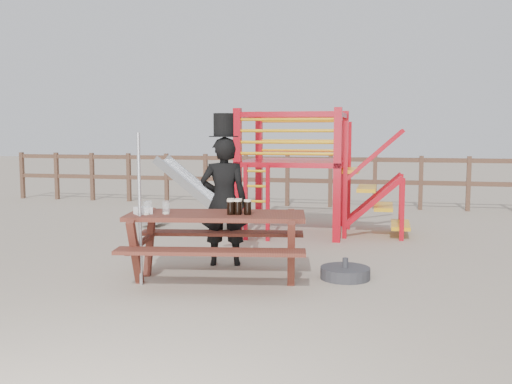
# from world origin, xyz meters

# --- Properties ---
(ground) EXTENTS (60.00, 60.00, 0.00)m
(ground) POSITION_xyz_m (0.00, 0.00, 0.00)
(ground) COLOR tan
(ground) RESTS_ON ground
(back_fence) EXTENTS (15.09, 0.09, 1.20)m
(back_fence) POSITION_xyz_m (0.00, 7.00, 0.74)
(back_fence) COLOR brown
(back_fence) RESTS_ON ground
(playground_fort) EXTENTS (4.71, 1.84, 2.10)m
(playground_fort) POSITION_xyz_m (0.12, 3.58, 1.07)
(playground_fort) COLOR red
(playground_fort) RESTS_ON ground
(picnic_table) EXTENTS (2.24, 1.72, 0.79)m
(picnic_table) POSITION_xyz_m (-0.16, 0.16, 0.50)
(picnic_table) COLOR maroon
(picnic_table) RESTS_ON ground
(man_with_hat) EXTENTS (0.68, 0.54, 1.96)m
(man_with_hat) POSITION_xyz_m (-0.30, 0.94, 0.88)
(man_with_hat) COLOR black
(man_with_hat) RESTS_ON ground
(metal_pole) EXTENTS (0.04, 0.04, 1.71)m
(metal_pole) POSITION_xyz_m (-0.94, -0.23, 0.86)
(metal_pole) COLOR #B2B2B7
(metal_pole) RESTS_ON ground
(parasol_base) EXTENTS (0.58, 0.58, 0.25)m
(parasol_base) POSITION_xyz_m (1.29, 0.57, 0.07)
(parasol_base) COLOR #333338
(parasol_base) RESTS_ON ground
(paper_bag) EXTENTS (0.23, 0.23, 0.08)m
(paper_bag) POSITION_xyz_m (-0.97, -0.08, 0.83)
(paper_bag) COLOR white
(paper_bag) RESTS_ON picnic_table
(stout_pints) EXTENTS (0.30, 0.19, 0.17)m
(stout_pints) POSITION_xyz_m (0.09, 0.15, 0.87)
(stout_pints) COLOR black
(stout_pints) RESTS_ON picnic_table
(empty_glasses) EXTENTS (0.28, 0.19, 0.15)m
(empty_glasses) POSITION_xyz_m (-0.84, -0.05, 0.86)
(empty_glasses) COLOR silver
(empty_glasses) RESTS_ON picnic_table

